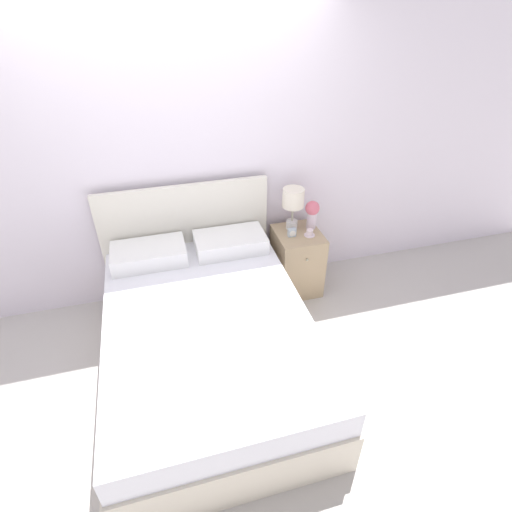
{
  "coord_description": "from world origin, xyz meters",
  "views": [
    {
      "loc": [
        -0.22,
        -3.13,
        2.5
      ],
      "look_at": [
        0.49,
        -0.57,
        0.67
      ],
      "focal_mm": 28.0,
      "sensor_mm": 36.0,
      "label": 1
    }
  ],
  "objects_px": {
    "table_lamp": "(293,201)",
    "bed": "(207,334)",
    "teacup": "(310,233)",
    "flower_vase": "(312,212)",
    "alarm_clock": "(292,232)",
    "nightstand": "(297,261)"
  },
  "relations": [
    {
      "from": "bed",
      "to": "teacup",
      "type": "distance_m",
      "value": 1.29
    },
    {
      "from": "nightstand",
      "to": "table_lamp",
      "type": "xyz_separation_m",
      "value": [
        -0.03,
        0.1,
        0.59
      ]
    },
    {
      "from": "bed",
      "to": "table_lamp",
      "type": "bearing_deg",
      "value": 40.52
    },
    {
      "from": "teacup",
      "to": "flower_vase",
      "type": "bearing_deg",
      "value": 62.53
    },
    {
      "from": "flower_vase",
      "to": "alarm_clock",
      "type": "relative_size",
      "value": 3.5
    },
    {
      "from": "bed",
      "to": "flower_vase",
      "type": "xyz_separation_m",
      "value": [
        1.13,
        0.77,
        0.47
      ]
    },
    {
      "from": "nightstand",
      "to": "teacup",
      "type": "xyz_separation_m",
      "value": [
        0.08,
        -0.06,
        0.33
      ]
    },
    {
      "from": "table_lamp",
      "to": "bed",
      "type": "bearing_deg",
      "value": -139.48
    },
    {
      "from": "flower_vase",
      "to": "alarm_clock",
      "type": "bearing_deg",
      "value": -157.14
    },
    {
      "from": "table_lamp",
      "to": "teacup",
      "type": "height_order",
      "value": "table_lamp"
    },
    {
      "from": "table_lamp",
      "to": "flower_vase",
      "type": "distance_m",
      "value": 0.22
    },
    {
      "from": "flower_vase",
      "to": "teacup",
      "type": "height_order",
      "value": "flower_vase"
    },
    {
      "from": "bed",
      "to": "table_lamp",
      "type": "height_order",
      "value": "bed"
    },
    {
      "from": "flower_vase",
      "to": "alarm_clock",
      "type": "xyz_separation_m",
      "value": [
        -0.22,
        -0.09,
        -0.12
      ]
    },
    {
      "from": "bed",
      "to": "flower_vase",
      "type": "bearing_deg",
      "value": 34.47
    },
    {
      "from": "nightstand",
      "to": "alarm_clock",
      "type": "bearing_deg",
      "value": -158.2
    },
    {
      "from": "alarm_clock",
      "to": "table_lamp",
      "type": "bearing_deg",
      "value": 70.98
    },
    {
      "from": "flower_vase",
      "to": "teacup",
      "type": "bearing_deg",
      "value": -117.47
    },
    {
      "from": "flower_vase",
      "to": "bed",
      "type": "bearing_deg",
      "value": -145.53
    },
    {
      "from": "flower_vase",
      "to": "alarm_clock",
      "type": "distance_m",
      "value": 0.27
    },
    {
      "from": "nightstand",
      "to": "flower_vase",
      "type": "relative_size",
      "value": 2.29
    },
    {
      "from": "table_lamp",
      "to": "nightstand",
      "type": "bearing_deg",
      "value": -71.85
    }
  ]
}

